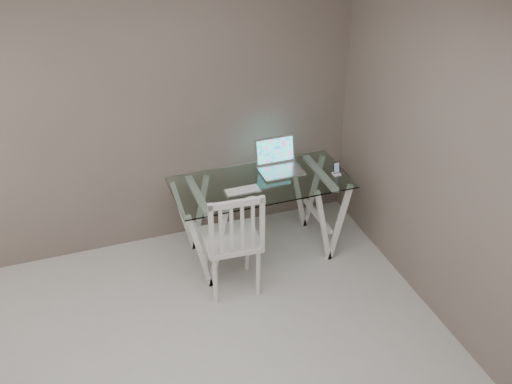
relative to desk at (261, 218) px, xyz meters
The scene contains 7 objects.
room 2.37m from the desk, 121.67° to the right, with size 4.50×4.52×2.71m.
desk is the anchor object (origin of this frame).
chair 0.58m from the desk, 132.55° to the right, with size 0.47×0.47×0.97m.
laptop 0.51m from the desk, 36.64° to the left, with size 0.37×0.31×0.26m.
keyboard 0.42m from the desk, 156.45° to the right, with size 0.29×0.13×0.01m, color silver.
mouse 0.49m from the desk, 124.55° to the right, with size 0.11×0.06×0.03m, color silver.
phone_dock 0.77m from the desk, ahead, with size 0.06×0.06×0.12m.
Camera 1 is at (-0.64, -2.69, 3.50)m, focal length 45.00 mm.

